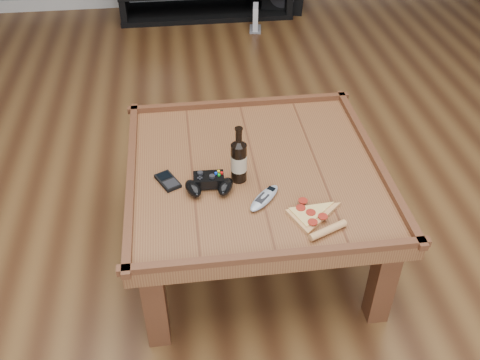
{
  "coord_description": "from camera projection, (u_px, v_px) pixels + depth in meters",
  "views": [
    {
      "loc": [
        -0.27,
        -1.65,
        1.74
      ],
      "look_at": [
        -0.08,
        -0.15,
        0.52
      ],
      "focal_mm": 40.0,
      "sensor_mm": 36.0,
      "label": 1
    }
  ],
  "objects": [
    {
      "name": "remote_control",
      "position": [
        264.0,
        198.0,
        1.95
      ],
      "size": [
        0.15,
        0.17,
        0.03
      ],
      "rotation": [
        0.0,
        0.0,
        -0.72
      ],
      "color": "#91979D",
      "rests_on": "coffee_table"
    },
    {
      "name": "smartphone",
      "position": [
        168.0,
        181.0,
        2.04
      ],
      "size": [
        0.11,
        0.13,
        0.02
      ],
      "rotation": [
        0.0,
        0.0,
        0.46
      ],
      "color": "black",
      "rests_on": "coffee_table"
    },
    {
      "name": "game_controller",
      "position": [
        209.0,
        184.0,
        1.99
      ],
      "size": [
        0.2,
        0.13,
        0.05
      ],
      "rotation": [
        0.0,
        0.0,
        -0.03
      ],
      "color": "black",
      "rests_on": "coffee_table"
    },
    {
      "name": "pizza_slice",
      "position": [
        313.0,
        217.0,
        1.88
      ],
      "size": [
        0.25,
        0.31,
        0.03
      ],
      "rotation": [
        0.0,
        0.0,
        0.4
      ],
      "color": "tan",
      "rests_on": "coffee_table"
    },
    {
      "name": "coffee_table",
      "position": [
        255.0,
        180.0,
        2.15
      ],
      "size": [
        1.03,
        1.03,
        0.48
      ],
      "color": "brown",
      "rests_on": "ground"
    },
    {
      "name": "game_console",
      "position": [
        255.0,
        19.0,
        4.2
      ],
      "size": [
        0.11,
        0.17,
        0.2
      ],
      "rotation": [
        0.0,
        0.0,
        -0.16
      ],
      "color": "gray",
      "rests_on": "ground"
    },
    {
      "name": "ground",
      "position": [
        254.0,
        248.0,
        2.39
      ],
      "size": [
        6.0,
        6.0,
        0.0
      ],
      "primitive_type": "plane",
      "color": "#412412",
      "rests_on": "ground"
    },
    {
      "name": "beer_bottle",
      "position": [
        239.0,
        159.0,
        2.0
      ],
      "size": [
        0.06,
        0.06,
        0.23
      ],
      "color": "black",
      "rests_on": "coffee_table"
    }
  ]
}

